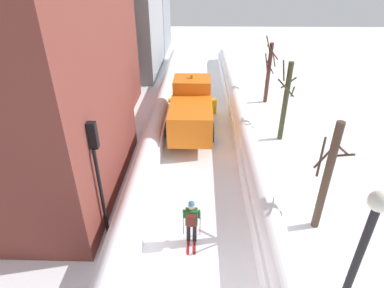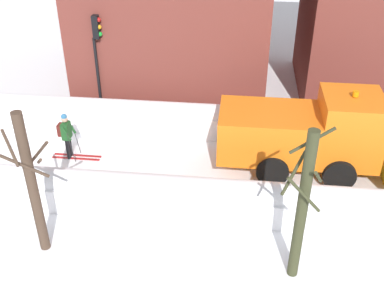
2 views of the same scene
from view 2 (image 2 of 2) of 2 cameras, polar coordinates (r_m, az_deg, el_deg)
ground_plane at (r=16.89m, az=10.93°, el=-3.59°), size 80.00×80.00×0.00m
snowbank_left at (r=18.66m, az=10.75°, el=2.37°), size 1.10×36.00×1.33m
snowbank_right at (r=14.54m, az=11.67°, el=-7.17°), size 1.10×36.00×1.32m
plow_truck at (r=16.58m, az=13.78°, el=1.37°), size 3.20×5.98×3.12m
skier at (r=17.58m, az=-15.04°, el=1.23°), size 0.62×1.80×1.81m
traffic_light_pole at (r=19.22m, az=-11.46°, el=11.32°), size 0.28×0.42×4.44m
bare_tree_near at (r=13.01m, az=-18.92°, el=-4.58°), size 1.09×1.25×4.37m
bare_tree_mid at (r=11.82m, az=13.30°, el=-7.37°), size 1.05×1.13×4.44m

